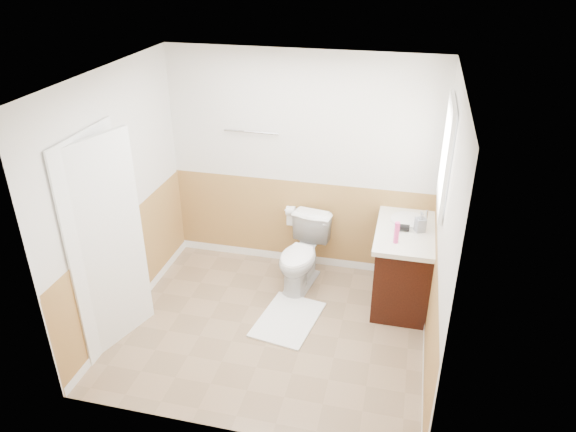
% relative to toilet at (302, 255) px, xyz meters
% --- Properties ---
extents(floor, '(3.00, 3.00, 0.00)m').
position_rel_toilet_xyz_m(floor, '(-0.12, -0.81, -0.39)').
color(floor, '#8C7051').
rests_on(floor, ground).
extents(ceiling, '(3.00, 3.00, 0.00)m').
position_rel_toilet_xyz_m(ceiling, '(-0.12, -0.81, 2.11)').
color(ceiling, white).
rests_on(ceiling, floor).
extents(wall_back, '(3.00, 0.00, 3.00)m').
position_rel_toilet_xyz_m(wall_back, '(-0.12, 0.49, 0.86)').
color(wall_back, silver).
rests_on(wall_back, floor).
extents(wall_front, '(3.00, 0.00, 3.00)m').
position_rel_toilet_xyz_m(wall_front, '(-0.12, -2.11, 0.86)').
color(wall_front, silver).
rests_on(wall_front, floor).
extents(wall_left, '(0.00, 3.00, 3.00)m').
position_rel_toilet_xyz_m(wall_left, '(-1.62, -0.81, 0.86)').
color(wall_left, silver).
rests_on(wall_left, floor).
extents(wall_right, '(0.00, 3.00, 3.00)m').
position_rel_toilet_xyz_m(wall_right, '(1.38, -0.81, 0.86)').
color(wall_right, silver).
rests_on(wall_right, floor).
extents(wainscot_back, '(3.00, 0.00, 3.00)m').
position_rel_toilet_xyz_m(wainscot_back, '(-0.12, 0.47, 0.11)').
color(wainscot_back, '#AD7F45').
rests_on(wainscot_back, floor).
extents(wainscot_front, '(3.00, 0.00, 3.00)m').
position_rel_toilet_xyz_m(wainscot_front, '(-0.12, -2.10, 0.11)').
color(wainscot_front, '#AD7F45').
rests_on(wainscot_front, floor).
extents(wainscot_left, '(0.00, 2.60, 2.60)m').
position_rel_toilet_xyz_m(wainscot_left, '(-1.61, -0.81, 0.11)').
color(wainscot_left, '#AD7F45').
rests_on(wainscot_left, floor).
extents(wainscot_right, '(0.00, 2.60, 2.60)m').
position_rel_toilet_xyz_m(wainscot_right, '(1.37, -0.81, 0.11)').
color(wainscot_right, '#AD7F45').
rests_on(wainscot_right, floor).
extents(toilet, '(0.56, 0.83, 0.78)m').
position_rel_toilet_xyz_m(toilet, '(0.00, 0.00, 0.00)').
color(toilet, white).
rests_on(toilet, floor).
extents(bath_mat, '(0.67, 0.88, 0.02)m').
position_rel_toilet_xyz_m(bath_mat, '(0.00, -0.66, -0.38)').
color(bath_mat, white).
rests_on(bath_mat, floor).
extents(vanity_cabinet, '(0.55, 1.10, 0.80)m').
position_rel_toilet_xyz_m(vanity_cabinet, '(1.09, 0.04, 0.01)').
color(vanity_cabinet, black).
rests_on(vanity_cabinet, floor).
extents(vanity_knob_left, '(0.03, 0.03, 0.03)m').
position_rel_toilet_xyz_m(vanity_knob_left, '(0.79, -0.06, 0.16)').
color(vanity_knob_left, silver).
rests_on(vanity_knob_left, vanity_cabinet).
extents(vanity_knob_right, '(0.03, 0.03, 0.03)m').
position_rel_toilet_xyz_m(vanity_knob_right, '(0.79, 0.14, 0.16)').
color(vanity_knob_right, silver).
rests_on(vanity_knob_right, vanity_cabinet).
extents(countertop, '(0.60, 1.15, 0.05)m').
position_rel_toilet_xyz_m(countertop, '(1.08, 0.04, 0.43)').
color(countertop, white).
rests_on(countertop, vanity_cabinet).
extents(sink_basin, '(0.36, 0.36, 0.02)m').
position_rel_toilet_xyz_m(sink_basin, '(1.09, 0.19, 0.47)').
color(sink_basin, silver).
rests_on(sink_basin, countertop).
extents(faucet, '(0.02, 0.02, 0.14)m').
position_rel_toilet_xyz_m(faucet, '(1.27, 0.19, 0.53)').
color(faucet, silver).
rests_on(faucet, countertop).
extents(lotion_bottle, '(0.05, 0.05, 0.22)m').
position_rel_toilet_xyz_m(lotion_bottle, '(0.99, -0.30, 0.57)').
color(lotion_bottle, '#EB3C8F').
rests_on(lotion_bottle, countertop).
extents(soap_dispenser, '(0.13, 0.13, 0.21)m').
position_rel_toilet_xyz_m(soap_dispenser, '(1.21, -0.01, 0.57)').
color(soap_dispenser, gray).
rests_on(soap_dispenser, countertop).
extents(hair_dryer_body, '(0.14, 0.07, 0.07)m').
position_rel_toilet_xyz_m(hair_dryer_body, '(1.04, -0.04, 0.49)').
color(hair_dryer_body, black).
rests_on(hair_dryer_body, countertop).
extents(hair_dryer_handle, '(0.03, 0.03, 0.07)m').
position_rel_toilet_xyz_m(hair_dryer_handle, '(1.01, -0.05, 0.46)').
color(hair_dryer_handle, black).
rests_on(hair_dryer_handle, countertop).
extents(mirror_panel, '(0.02, 0.35, 0.90)m').
position_rel_toilet_xyz_m(mirror_panel, '(1.35, 0.29, 1.16)').
color(mirror_panel, silver).
rests_on(mirror_panel, wall_right).
extents(window_frame, '(0.04, 0.80, 1.00)m').
position_rel_toilet_xyz_m(window_frame, '(1.35, -0.23, 1.36)').
color(window_frame, white).
rests_on(window_frame, wall_right).
extents(window_glass, '(0.01, 0.70, 0.90)m').
position_rel_toilet_xyz_m(window_glass, '(1.36, -0.23, 1.36)').
color(window_glass, white).
rests_on(window_glass, wall_right).
extents(door, '(0.29, 0.78, 2.04)m').
position_rel_toilet_xyz_m(door, '(-1.52, -1.26, 0.63)').
color(door, white).
rests_on(door, wall_left).
extents(door_frame, '(0.02, 0.92, 2.10)m').
position_rel_toilet_xyz_m(door_frame, '(-1.60, -1.26, 0.64)').
color(door_frame, white).
rests_on(door_frame, wall_left).
extents(door_knob, '(0.06, 0.06, 0.06)m').
position_rel_toilet_xyz_m(door_knob, '(-1.46, -0.93, 0.56)').
color(door_knob, silver).
rests_on(door_knob, door).
extents(towel_bar, '(0.62, 0.02, 0.02)m').
position_rel_toilet_xyz_m(towel_bar, '(-0.67, 0.43, 1.21)').
color(towel_bar, silver).
rests_on(towel_bar, wall_back).
extents(tp_holder_bar, '(0.14, 0.02, 0.02)m').
position_rel_toilet_xyz_m(tp_holder_bar, '(-0.22, 0.41, 0.31)').
color(tp_holder_bar, silver).
rests_on(tp_holder_bar, wall_back).
extents(tp_roll, '(0.10, 0.11, 0.11)m').
position_rel_toilet_xyz_m(tp_roll, '(-0.22, 0.41, 0.31)').
color(tp_roll, white).
rests_on(tp_roll, tp_holder_bar).
extents(tp_sheet, '(0.10, 0.01, 0.16)m').
position_rel_toilet_xyz_m(tp_sheet, '(-0.22, 0.41, 0.20)').
color(tp_sheet, white).
rests_on(tp_sheet, tp_roll).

